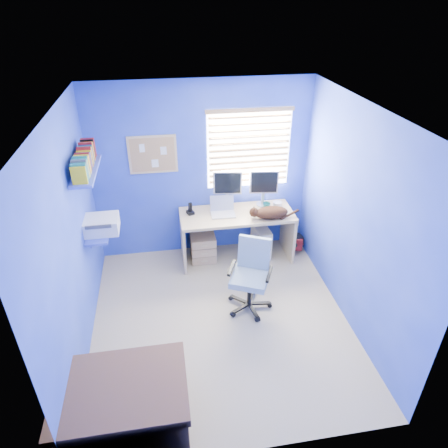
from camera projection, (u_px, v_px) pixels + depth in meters
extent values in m
cube|color=tan|center=(221.00, 320.00, 4.81)|extent=(3.00, 3.20, 0.00)
cube|color=white|center=(219.00, 112.00, 3.53)|extent=(3.00, 3.20, 0.00)
cube|color=#243DBD|center=(202.00, 172.00, 5.53)|extent=(3.00, 0.01, 2.50)
cube|color=#243DBD|center=(255.00, 350.00, 2.81)|extent=(3.00, 0.01, 2.50)
cube|color=#243DBD|center=(71.00, 245.00, 3.96)|extent=(0.01, 3.20, 2.50)
cube|color=#243DBD|center=(355.00, 220.00, 4.38)|extent=(0.01, 3.20, 2.50)
cube|color=tan|center=(236.00, 236.00, 5.74)|extent=(1.58, 0.65, 0.74)
cube|color=silver|center=(223.00, 208.00, 5.47)|extent=(0.34, 0.27, 0.22)
cube|color=silver|center=(227.00, 189.00, 5.61)|extent=(0.41, 0.18, 0.54)
cube|color=silver|center=(263.00, 188.00, 5.63)|extent=(0.41, 0.17, 0.54)
cube|color=black|center=(190.00, 208.00, 5.50)|extent=(0.12, 0.13, 0.17)
imported|color=#197969|center=(267.00, 206.00, 5.63)|extent=(0.10, 0.09, 0.10)
cylinder|color=silver|center=(277.00, 204.00, 5.72)|extent=(0.13, 0.13, 0.07)
ellipsoid|color=black|center=(272.00, 213.00, 5.41)|extent=(0.48, 0.28, 0.16)
cube|color=beige|center=(261.00, 241.00, 5.90)|extent=(0.22, 0.45, 0.45)
cube|color=tan|center=(203.00, 248.00, 5.77)|extent=(0.35, 0.28, 0.41)
cube|color=yellow|center=(255.00, 255.00, 5.76)|extent=(0.03, 0.17, 0.24)
ellipsoid|color=black|center=(296.00, 242.00, 6.00)|extent=(0.31, 0.27, 0.31)
cube|color=brown|center=(124.00, 406.00, 3.53)|extent=(1.09, 0.78, 0.53)
cylinder|color=black|center=(249.00, 305.00, 4.99)|extent=(0.69, 0.69, 0.06)
cylinder|color=black|center=(249.00, 292.00, 4.88)|extent=(0.07, 0.07, 0.35)
cube|color=#7E9EB3|center=(250.00, 278.00, 4.77)|extent=(0.56, 0.56, 0.08)
cube|color=#7E9EB3|center=(254.00, 252.00, 4.81)|extent=(0.38, 0.22, 0.41)
cube|color=white|center=(249.00, 149.00, 5.46)|extent=(1.15, 0.01, 1.10)
cube|color=#AE804F|center=(249.00, 150.00, 5.43)|extent=(1.10, 0.03, 1.00)
cube|color=tan|center=(153.00, 155.00, 5.27)|extent=(0.64, 0.02, 0.52)
cube|color=tan|center=(153.00, 155.00, 5.26)|extent=(0.58, 0.01, 0.46)
cube|color=#4151C9|center=(99.00, 232.00, 4.78)|extent=(0.26, 0.55, 0.03)
cube|color=silver|center=(101.00, 225.00, 4.73)|extent=(0.42, 0.34, 0.18)
cube|color=#4151C9|center=(86.00, 171.00, 4.37)|extent=(0.24, 0.90, 0.03)
cube|color=navy|center=(83.00, 160.00, 4.31)|extent=(0.15, 0.80, 0.22)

